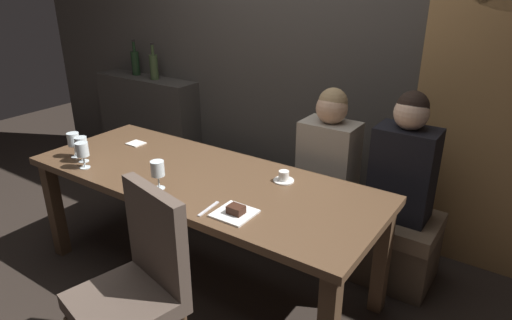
% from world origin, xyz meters
% --- Properties ---
extents(ground, '(9.00, 9.00, 0.00)m').
position_xyz_m(ground, '(0.00, 0.00, 0.00)').
color(ground, black).
extents(back_wall_tiled, '(6.00, 0.12, 3.00)m').
position_xyz_m(back_wall_tiled, '(0.00, 1.22, 1.50)').
color(back_wall_tiled, '#423D38').
rests_on(back_wall_tiled, ground).
extents(arched_door, '(0.90, 0.05, 2.55)m').
position_xyz_m(arched_door, '(1.35, 1.15, 1.36)').
color(arched_door, olive).
rests_on(arched_door, ground).
extents(back_counter, '(1.10, 0.28, 0.95)m').
position_xyz_m(back_counter, '(-1.55, 1.04, 0.47)').
color(back_counter, '#38342F').
rests_on(back_counter, ground).
extents(dining_table, '(2.20, 0.84, 0.74)m').
position_xyz_m(dining_table, '(0.00, 0.00, 0.65)').
color(dining_table, '#493422').
rests_on(dining_table, ground).
extents(banquette_bench, '(2.50, 0.44, 0.45)m').
position_xyz_m(banquette_bench, '(0.00, 0.70, 0.23)').
color(banquette_bench, '#4A3C2E').
rests_on(banquette_bench, ground).
extents(chair_near_side, '(0.53, 0.53, 0.98)m').
position_xyz_m(chair_near_side, '(0.24, -0.72, 0.56)').
color(chair_near_side, brown).
rests_on(chair_near_side, ground).
extents(diner_redhead, '(0.36, 0.24, 0.75)m').
position_xyz_m(diner_redhead, '(0.51, 0.68, 0.80)').
color(diner_redhead, '#9E9384').
rests_on(diner_redhead, banquette_bench).
extents(diner_bearded, '(0.36, 0.24, 0.79)m').
position_xyz_m(diner_bearded, '(0.99, 0.72, 0.82)').
color(diner_bearded, black).
rests_on(diner_bearded, banquette_bench).
extents(wine_bottle_dark_red, '(0.08, 0.08, 0.33)m').
position_xyz_m(wine_bottle_dark_red, '(-1.71, 1.07, 1.07)').
color(wine_bottle_dark_red, black).
rests_on(wine_bottle_dark_red, back_counter).
extents(wine_bottle_pale_label, '(0.08, 0.08, 0.33)m').
position_xyz_m(wine_bottle_pale_label, '(-1.42, 1.03, 1.07)').
color(wine_bottle_pale_label, '#384728').
rests_on(wine_bottle_pale_label, back_counter).
extents(wine_glass_far_left, '(0.08, 0.08, 0.16)m').
position_xyz_m(wine_glass_far_left, '(-0.66, -0.31, 0.86)').
color(wine_glass_far_left, silver).
rests_on(wine_glass_far_left, dining_table).
extents(wine_glass_end_right, '(0.08, 0.08, 0.16)m').
position_xyz_m(wine_glass_end_right, '(-0.07, -0.26, 0.85)').
color(wine_glass_end_right, silver).
rests_on(wine_glass_end_right, dining_table).
extents(wine_glass_center_front, '(0.08, 0.08, 0.16)m').
position_xyz_m(wine_glass_center_front, '(-0.75, -0.26, 0.85)').
color(wine_glass_center_front, silver).
rests_on(wine_glass_center_front, dining_table).
extents(wine_glass_near_left, '(0.08, 0.08, 0.16)m').
position_xyz_m(wine_glass_near_left, '(-0.86, -0.23, 0.86)').
color(wine_glass_near_left, silver).
rests_on(wine_glass_near_left, dining_table).
extents(espresso_cup, '(0.12, 0.12, 0.06)m').
position_xyz_m(espresso_cup, '(0.45, 0.21, 0.77)').
color(espresso_cup, white).
rests_on(espresso_cup, dining_table).
extents(dessert_plate, '(0.19, 0.19, 0.05)m').
position_xyz_m(dessert_plate, '(0.45, -0.26, 0.75)').
color(dessert_plate, white).
rests_on(dessert_plate, dining_table).
extents(fork_on_table, '(0.03, 0.17, 0.01)m').
position_xyz_m(fork_on_table, '(0.31, -0.29, 0.74)').
color(fork_on_table, silver).
rests_on(fork_on_table, dining_table).
extents(folded_napkin, '(0.11, 0.10, 0.01)m').
position_xyz_m(folded_napkin, '(-0.72, 0.15, 0.74)').
color(folded_napkin, silver).
rests_on(folded_napkin, dining_table).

